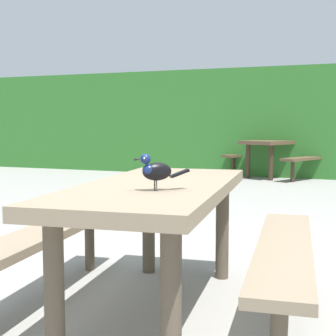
# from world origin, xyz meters

# --- Properties ---
(ground_plane) EXTENTS (60.00, 60.00, 0.00)m
(ground_plane) POSITION_xyz_m (0.00, 0.00, 0.00)
(ground_plane) COLOR gray
(hedge_wall) EXTENTS (28.00, 2.19, 2.19)m
(hedge_wall) POSITION_xyz_m (0.00, 8.43, 1.10)
(hedge_wall) COLOR #2D6B28
(hedge_wall) RESTS_ON ground
(picnic_table_foreground) EXTENTS (1.86, 1.88, 0.74)m
(picnic_table_foreground) POSITION_xyz_m (0.01, 0.08, 0.56)
(picnic_table_foreground) COLOR #84725B
(picnic_table_foreground) RESTS_ON ground
(bird_grackle) EXTENTS (0.23, 0.21, 0.18)m
(bird_grackle) POSITION_xyz_m (0.13, -0.21, 0.84)
(bird_grackle) COLOR black
(bird_grackle) RESTS_ON picnic_table_foreground
(picnic_table_mid_left) EXTENTS (2.25, 2.27, 0.74)m
(picnic_table_mid_left) POSITION_xyz_m (-0.38, 7.56, 0.56)
(picnic_table_mid_left) COLOR brown
(picnic_table_mid_left) RESTS_ON ground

